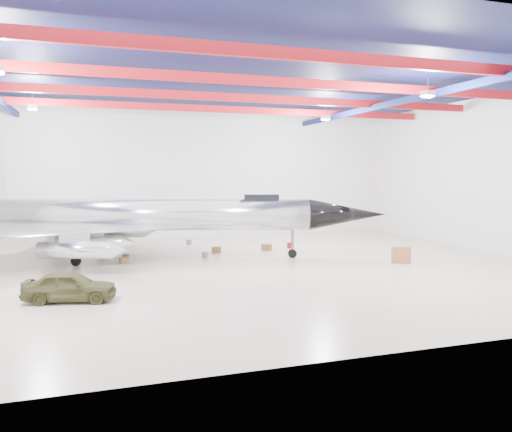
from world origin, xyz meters
name	(u,v)px	position (x,y,z in m)	size (l,w,h in m)	color
floor	(213,269)	(0.00, 0.00, 0.00)	(40.00, 40.00, 0.00)	#B9AD93
wall_back	(173,174)	(0.00, 15.00, 5.50)	(40.00, 40.00, 0.00)	silver
wall_right	(493,175)	(20.00, 0.00, 5.50)	(30.00, 30.00, 0.00)	silver
ceiling	(211,77)	(0.00, 0.00, 11.00)	(40.00, 40.00, 0.00)	#0A0F38
ceiling_structure	(212,90)	(0.00, 0.00, 10.32)	(39.50, 29.50, 1.08)	maroon
jet_aircraft	(151,219)	(-3.03, 4.92, 2.58)	(28.22, 20.52, 7.88)	silver
jeep	(70,286)	(-7.59, -5.17, 0.67)	(1.59, 3.95, 1.34)	#3D3D1E
desk	(401,255)	(11.65, -1.59, 0.51)	(1.11, 0.56, 1.02)	brown
crate_ply	(124,260)	(-4.85, 3.64, 0.18)	(0.51, 0.41, 0.36)	olive
engine_drum	(205,255)	(0.39, 4.01, 0.19)	(0.43, 0.43, 0.39)	#59595B
parts_bin	(266,247)	(5.30, 5.79, 0.23)	(0.66, 0.53, 0.46)	olive
crate_small	(126,256)	(-4.65, 5.25, 0.15)	(0.44, 0.35, 0.31)	#59595B
tool_chest	(290,245)	(7.35, 6.28, 0.21)	(0.47, 0.47, 0.42)	#A71012
oil_barrel	(216,250)	(1.57, 5.83, 0.21)	(0.61, 0.49, 0.43)	olive
spares_box	(189,242)	(0.46, 10.45, 0.19)	(0.42, 0.42, 0.38)	#59595B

